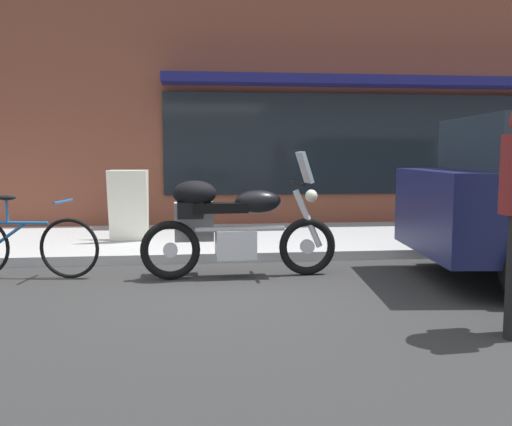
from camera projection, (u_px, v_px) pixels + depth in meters
name	position (u px, v px, depth m)	size (l,w,h in m)	color
ground_plane	(237.00, 285.00, 5.80)	(80.00, 80.00, 0.00)	#2E2E2E
touring_motorcycle	(228.00, 223.00, 6.11)	(2.20, 0.62, 1.40)	black
parked_bicycle	(24.00, 245.00, 6.10)	(1.67, 0.48, 0.93)	black
sandwich_board_sign	(129.00, 205.00, 7.93)	(0.55, 0.43, 1.02)	silver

